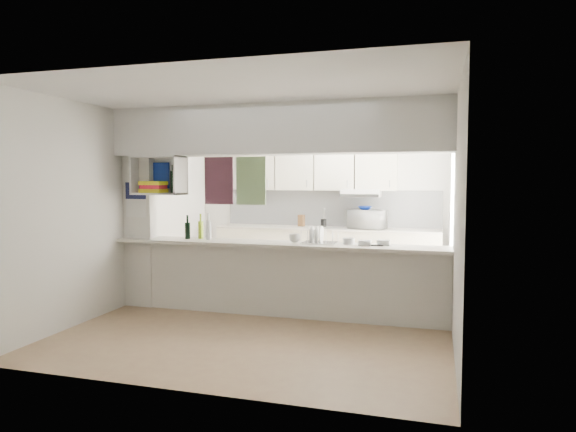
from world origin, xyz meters
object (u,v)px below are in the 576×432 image
at_px(bowl, 365,208).
at_px(dish_rack, 320,236).
at_px(microwave, 368,219).
at_px(wine_bottles, 199,230).

bearing_deg(bowl, dish_rack, -97.75).
xyz_separation_m(microwave, wine_bottles, (-1.92, -2.02, -0.03)).
height_order(dish_rack, wine_bottles, wine_bottles).
bearing_deg(wine_bottles, microwave, 46.40).
distance_m(microwave, bowl, 0.18).
distance_m(bowl, wine_bottles, 2.77).
xyz_separation_m(microwave, bowl, (-0.04, -0.00, 0.18)).
distance_m(bowl, dish_rack, 2.05).
bearing_deg(dish_rack, bowl, 83.32).
bearing_deg(dish_rack, wine_bottles, -178.90).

